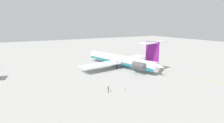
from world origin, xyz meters
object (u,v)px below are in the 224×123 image
Objects in this scene: ground_crew_near_tail at (108,88)px; safety_cone_nose at (125,89)px; ground_crew_near_nose at (117,55)px; main_jetliner at (122,60)px.

ground_crew_near_tail reaches higher than safety_cone_nose.
main_jetliner is at bearing 108.66° from ground_crew_near_nose.
main_jetliner is 23.37× the size of ground_crew_near_tail.
ground_crew_near_nose reaches higher than safety_cone_nose.
ground_crew_near_nose is 1.01× the size of ground_crew_near_tail.
main_jetliner is 26.46m from safety_cone_nose.
ground_crew_near_nose is at bearing -40.47° from main_jetliner.
safety_cone_nose is (-0.75, -5.10, -0.87)m from ground_crew_near_tail.
main_jetliner reaches higher than ground_crew_near_nose.
ground_crew_near_nose is 3.30× the size of safety_cone_nose.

